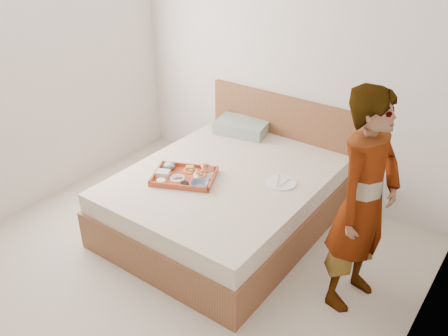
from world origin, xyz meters
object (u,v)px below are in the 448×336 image
bed (226,199)px  tray (184,176)px  person (364,203)px  dinner_plate (281,183)px

bed → tray: 0.47m
tray → person: bearing=-21.0°
person → tray: bearing=103.3°
dinner_plate → person: (0.81, -0.33, 0.29)m
bed → dinner_plate: size_ratio=7.86×
bed → person: 1.41m
bed → person: (1.28, -0.19, 0.56)m
bed → person: bearing=-8.4°
tray → dinner_plate: bearing=6.4°
bed → tray: size_ratio=3.86×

